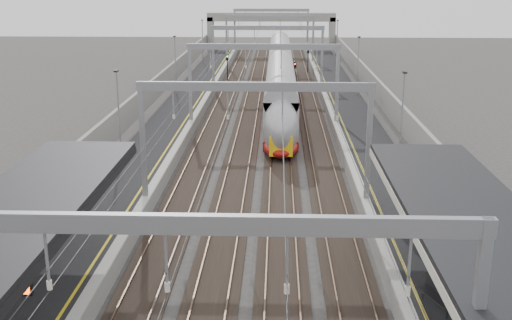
# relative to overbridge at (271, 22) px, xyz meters

# --- Properties ---
(platform_left) EXTENTS (4.00, 120.00, 1.00)m
(platform_left) POSITION_rel_overbridge_xyz_m (-8.00, -55.00, -4.81)
(platform_left) COLOR black
(platform_left) RESTS_ON ground
(platform_right) EXTENTS (4.00, 120.00, 1.00)m
(platform_right) POSITION_rel_overbridge_xyz_m (8.00, -55.00, -4.81)
(platform_right) COLOR black
(platform_right) RESTS_ON ground
(tracks) EXTENTS (11.40, 140.00, 0.20)m
(tracks) POSITION_rel_overbridge_xyz_m (0.00, -55.00, -5.26)
(tracks) COLOR black
(tracks) RESTS_ON ground
(overhead_line) EXTENTS (13.00, 140.00, 6.60)m
(overhead_line) POSITION_rel_overbridge_xyz_m (0.00, -48.38, 0.83)
(overhead_line) COLOR gray
(overhead_line) RESTS_ON platform_left
(overbridge) EXTENTS (22.00, 2.20, 6.90)m
(overbridge) POSITION_rel_overbridge_xyz_m (0.00, 0.00, 0.00)
(overbridge) COLOR gray
(overbridge) RESTS_ON ground
(wall_left) EXTENTS (0.30, 120.00, 3.20)m
(wall_left) POSITION_rel_overbridge_xyz_m (-11.20, -55.00, -3.71)
(wall_left) COLOR gray
(wall_left) RESTS_ON ground
(wall_right) EXTENTS (0.30, 120.00, 3.20)m
(wall_right) POSITION_rel_overbridge_xyz_m (11.20, -55.00, -3.71)
(wall_right) COLOR gray
(wall_right) RESTS_ON ground
(train) EXTENTS (2.71, 49.39, 4.29)m
(train) POSITION_rel_overbridge_xyz_m (1.50, -44.93, -3.21)
(train) COLOR #9C130E
(train) RESTS_ON ground
(bench) EXTENTS (1.22, 2.07, 1.04)m
(bench) POSITION_rel_overbridge_xyz_m (7.37, -90.41, -3.68)
(bench) COLOR black
(bench) RESTS_ON platform_right
(signal_green) EXTENTS (0.32, 0.32, 3.48)m
(signal_green) POSITION_rel_overbridge_xyz_m (-5.20, -31.09, -2.89)
(signal_green) COLOR black
(signal_green) RESTS_ON ground
(signal_red_near) EXTENTS (0.32, 0.32, 3.48)m
(signal_red_near) POSITION_rel_overbridge_xyz_m (3.20, -37.94, -2.89)
(signal_red_near) COLOR black
(signal_red_near) RESTS_ON ground
(signal_red_far) EXTENTS (0.32, 0.32, 3.48)m
(signal_red_far) POSITION_rel_overbridge_xyz_m (5.40, -23.01, -2.89)
(signal_red_far) COLOR black
(signal_red_far) RESTS_ON ground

